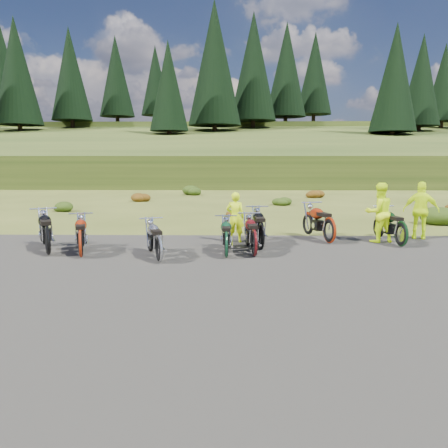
{
  "coord_description": "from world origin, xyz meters",
  "views": [
    {
      "loc": [
        -0.35,
        -10.87,
        2.6
      ],
      "look_at": [
        -0.58,
        1.46,
        0.79
      ],
      "focal_mm": 35.0,
      "sensor_mm": 36.0,
      "label": 1
    }
  ],
  "objects_px": {
    "motorcycle_3": "(159,263)",
    "motorcycle_7": "(400,247)",
    "person_middle": "(235,218)",
    "motorcycle_0": "(49,256)"
  },
  "relations": [
    {
      "from": "motorcycle_3",
      "to": "person_middle",
      "type": "height_order",
      "value": "person_middle"
    },
    {
      "from": "motorcycle_0",
      "to": "person_middle",
      "type": "xyz_separation_m",
      "value": [
        5.13,
        2.04,
        0.79
      ]
    },
    {
      "from": "motorcycle_3",
      "to": "motorcycle_7",
      "type": "height_order",
      "value": "motorcycle_7"
    },
    {
      "from": "motorcycle_7",
      "to": "motorcycle_3",
      "type": "bearing_deg",
      "value": 100.07
    },
    {
      "from": "person_middle",
      "to": "motorcycle_7",
      "type": "bearing_deg",
      "value": -178.51
    },
    {
      "from": "motorcycle_3",
      "to": "motorcycle_7",
      "type": "xyz_separation_m",
      "value": [
        6.92,
        2.19,
        0.0
      ]
    },
    {
      "from": "motorcycle_3",
      "to": "person_middle",
      "type": "relative_size",
      "value": 1.25
    },
    {
      "from": "motorcycle_3",
      "to": "motorcycle_7",
      "type": "distance_m",
      "value": 7.26
    },
    {
      "from": "motorcycle_3",
      "to": "motorcycle_7",
      "type": "bearing_deg",
      "value": -92.78
    },
    {
      "from": "motorcycle_7",
      "to": "person_middle",
      "type": "relative_size",
      "value": 1.37
    }
  ]
}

